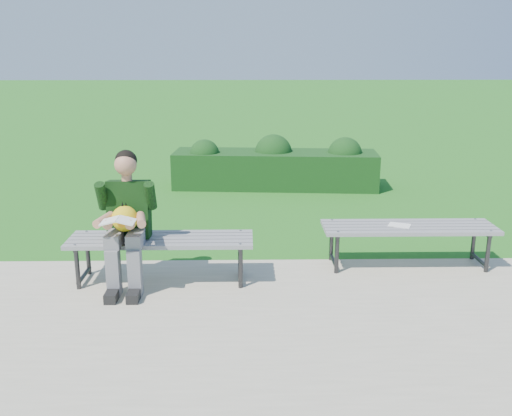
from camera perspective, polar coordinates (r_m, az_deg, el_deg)
The scene contains 7 objects.
ground at distance 6.29m, azimuth -2.60°, elevation -5.39°, with size 80.00×80.00×0.00m.
walkway at distance 4.69m, azimuth -3.17°, elevation -12.90°, with size 30.00×3.50×0.02m.
hedge at distance 9.63m, azimuth 2.08°, elevation 4.25°, with size 3.44×1.10×0.88m.
bench_left at distance 5.68m, azimuth -9.47°, elevation -3.47°, with size 1.80×0.50×0.46m.
bench_right at distance 6.20m, azimuth 15.02°, elevation -2.17°, with size 1.80×0.50×0.46m.
seated_boy at distance 5.55m, azimuth -12.81°, elevation -0.85°, with size 0.56×0.76×1.31m.
paper_sheet at distance 6.16m, azimuth 14.16°, elevation -1.68°, with size 0.27×0.24×0.01m.
Camera 1 is at (0.18, -5.88, 2.24)m, focal length 40.00 mm.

